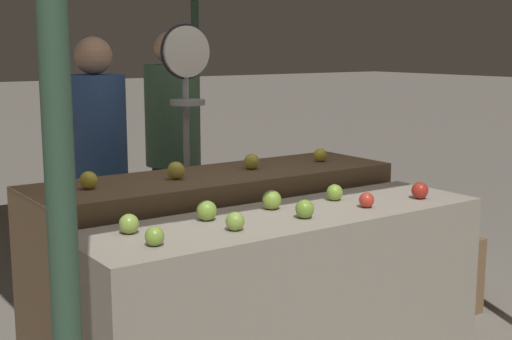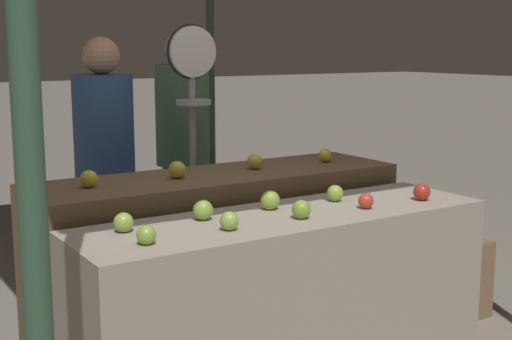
# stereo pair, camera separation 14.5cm
# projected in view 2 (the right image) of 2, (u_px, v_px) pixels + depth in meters

# --- Properties ---
(display_counter_front) EXTENTS (1.91, 0.55, 0.87)m
(display_counter_front) POSITION_uv_depth(u_px,v_px,m) (286.00, 309.00, 3.17)
(display_counter_front) COLOR gray
(display_counter_front) RESTS_ON ground_plane
(display_counter_back) EXTENTS (1.91, 0.55, 0.96)m
(display_counter_back) POSITION_uv_depth(u_px,v_px,m) (219.00, 265.00, 3.66)
(display_counter_back) COLOR brown
(display_counter_back) RESTS_ON ground_plane
(apple_front_0) EXTENTS (0.07, 0.07, 0.07)m
(apple_front_0) POSITION_uv_depth(u_px,v_px,m) (146.00, 235.00, 2.63)
(apple_front_0) COLOR #84AD3D
(apple_front_0) RESTS_ON display_counter_front
(apple_front_1) EXTENTS (0.08, 0.08, 0.08)m
(apple_front_1) POSITION_uv_depth(u_px,v_px,m) (229.00, 221.00, 2.83)
(apple_front_1) COLOR #8EB247
(apple_front_1) RESTS_ON display_counter_front
(apple_front_2) EXTENTS (0.08, 0.08, 0.08)m
(apple_front_2) POSITION_uv_depth(u_px,v_px,m) (301.00, 209.00, 3.02)
(apple_front_2) COLOR #7AA338
(apple_front_2) RESTS_ON display_counter_front
(apple_front_3) EXTENTS (0.07, 0.07, 0.07)m
(apple_front_3) POSITION_uv_depth(u_px,v_px,m) (366.00, 201.00, 3.21)
(apple_front_3) COLOR red
(apple_front_3) RESTS_ON display_counter_front
(apple_front_4) EXTENTS (0.08, 0.08, 0.08)m
(apple_front_4) POSITION_uv_depth(u_px,v_px,m) (422.00, 192.00, 3.38)
(apple_front_4) COLOR #AD281E
(apple_front_4) RESTS_ON display_counter_front
(apple_front_5) EXTENTS (0.08, 0.08, 0.08)m
(apple_front_5) POSITION_uv_depth(u_px,v_px,m) (124.00, 222.00, 2.80)
(apple_front_5) COLOR #8EB247
(apple_front_5) RESTS_ON display_counter_front
(apple_front_6) EXTENTS (0.09, 0.09, 0.09)m
(apple_front_6) POSITION_uv_depth(u_px,v_px,m) (203.00, 210.00, 3.00)
(apple_front_6) COLOR #84AD3D
(apple_front_6) RESTS_ON display_counter_front
(apple_front_7) EXTENTS (0.09, 0.09, 0.09)m
(apple_front_7) POSITION_uv_depth(u_px,v_px,m) (270.00, 200.00, 3.19)
(apple_front_7) COLOR #84AD3D
(apple_front_7) RESTS_ON display_counter_front
(apple_front_8) EXTENTS (0.08, 0.08, 0.08)m
(apple_front_8) POSITION_uv_depth(u_px,v_px,m) (335.00, 193.00, 3.36)
(apple_front_8) COLOR #84AD3D
(apple_front_8) RESTS_ON display_counter_front
(apple_back_0) EXTENTS (0.08, 0.08, 0.08)m
(apple_back_0) POSITION_uv_depth(u_px,v_px,m) (89.00, 179.00, 3.22)
(apple_back_0) COLOR gold
(apple_back_0) RESTS_ON display_counter_back
(apple_back_1) EXTENTS (0.09, 0.09, 0.09)m
(apple_back_1) POSITION_uv_depth(u_px,v_px,m) (177.00, 170.00, 3.44)
(apple_back_1) COLOR gold
(apple_back_1) RESTS_ON display_counter_back
(apple_back_2) EXTENTS (0.08, 0.08, 0.08)m
(apple_back_2) POSITION_uv_depth(u_px,v_px,m) (255.00, 162.00, 3.70)
(apple_back_2) COLOR gold
(apple_back_2) RESTS_ON display_counter_back
(apple_back_3) EXTENTS (0.07, 0.07, 0.07)m
(apple_back_3) POSITION_uv_depth(u_px,v_px,m) (325.00, 155.00, 3.93)
(apple_back_3) COLOR gold
(apple_back_3) RESTS_ON display_counter_back
(produce_scale) EXTENTS (0.31, 0.20, 1.72)m
(produce_scale) POSITION_uv_depth(u_px,v_px,m) (193.00, 104.00, 4.06)
(produce_scale) COLOR #99999E
(produce_scale) RESTS_ON ground_plane
(person_vendor_at_scale) EXTENTS (0.44, 0.44, 1.65)m
(person_vendor_at_scale) POSITION_uv_depth(u_px,v_px,m) (105.00, 157.00, 4.19)
(person_vendor_at_scale) COLOR #2D2D38
(person_vendor_at_scale) RESTS_ON ground_plane
(person_customer_left) EXTENTS (0.48, 0.48, 1.69)m
(person_customer_left) POSITION_uv_depth(u_px,v_px,m) (183.00, 137.00, 4.89)
(person_customer_left) COLOR #2D2D38
(person_customer_left) RESTS_ON ground_plane
(wooden_crate_side) EXTENTS (0.46, 0.46, 0.46)m
(wooden_crate_side) POSITION_uv_depth(u_px,v_px,m) (437.00, 276.00, 4.28)
(wooden_crate_side) COLOR brown
(wooden_crate_side) RESTS_ON ground_plane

